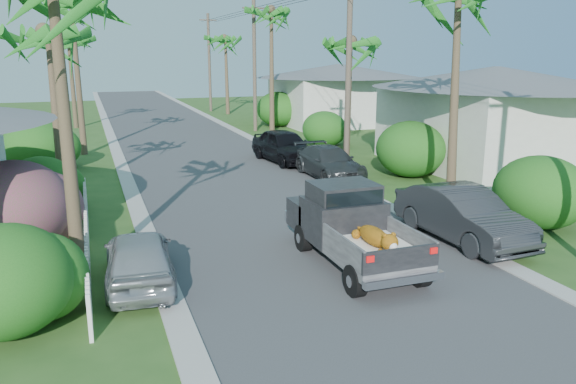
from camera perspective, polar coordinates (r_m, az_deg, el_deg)
name	(u,v)px	position (r m, az deg, el deg)	size (l,w,h in m)	color
ground	(370,298)	(13.13, 8.30, -10.59)	(120.00, 120.00, 0.00)	#2D501E
road	(184,141)	(36.35, -10.49, 5.14)	(8.00, 100.00, 0.02)	#38383A
curb_left	(114,144)	(35.92, -17.29, 4.67)	(0.60, 100.00, 0.06)	#A5A39E
curb_right	(249,137)	(37.27, -3.94, 5.58)	(0.60, 100.00, 0.06)	#A5A39E
pickup_truck	(348,224)	(15.02, 6.07, -3.21)	(1.98, 5.12, 2.06)	black
parked_car_rn	(462,215)	(17.28, 17.28, -2.26)	(1.67, 4.78, 1.57)	#292A2D
parked_car_rm	(329,163)	(25.07, 4.22, 2.99)	(1.90, 4.66, 1.35)	#2C2F31
parked_car_rf	(284,146)	(28.62, -0.38, 4.69)	(1.94, 4.83, 1.64)	black
parked_car_ln	(139,258)	(13.93, -14.89, -6.48)	(1.58, 3.92, 1.34)	#A5A6AC
palm_l_b	(48,32)	(22.52, -23.24, 14.71)	(4.40, 4.40, 7.40)	brown
palm_l_c	(71,3)	(32.58, -21.16, 17.43)	(4.40, 4.40, 9.20)	brown
palm_l_d	(68,38)	(44.51, -21.43, 14.32)	(4.40, 4.40, 7.70)	brown
palm_r_b	(350,42)	(28.33, 6.29, 14.93)	(4.40, 4.40, 7.20)	brown
palm_r_c	(271,11)	(38.49, -1.72, 17.93)	(4.40, 4.40, 9.40)	brown
palm_r_d	(226,38)	(51.97, -6.36, 15.30)	(4.40, 4.40, 8.00)	brown
shrub_l_a	(5,280)	(12.40, -26.80, -8.02)	(2.60, 2.86, 2.20)	#1A4D16
shrub_l_b	(15,208)	(17.12, -26.02, -1.43)	(3.00, 3.30, 2.60)	#B0196C
shrub_l_c	(41,186)	(21.02, -23.80, 0.60)	(2.40, 2.64, 2.00)	#1A4D16
shrub_l_d	(38,146)	(28.89, -24.08, 4.32)	(3.20, 3.52, 2.40)	#1A4D16
shrub_r_a	(541,192)	(19.45, 24.29, 0.00)	(2.80, 3.08, 2.30)	#1A4D16
shrub_r_b	(410,149)	(25.74, 12.33, 4.29)	(3.00, 3.30, 2.50)	#1A4D16
shrub_r_c	(324,129)	(33.53, 3.71, 6.41)	(2.60, 2.86, 2.10)	#1A4D16
shrub_r_d	(278,109)	(42.96, -1.02, 8.42)	(3.20, 3.52, 2.60)	#1A4D16
picket_fence	(87,234)	(16.73, -19.77, -4.01)	(0.10, 11.00, 1.00)	white
house_right_near	(493,120)	(29.45, 20.08, 6.86)	(8.00, 9.00, 4.80)	silver
house_right_far	(338,96)	(44.74, 5.14, 9.65)	(9.00, 8.00, 4.60)	silver
utility_pole_b	(348,72)	(26.10, 6.15, 12.06)	(1.60, 0.26, 9.00)	brown
utility_pole_c	(255,65)	(40.13, -3.42, 12.74)	(1.60, 0.26, 9.00)	brown
utility_pole_d	(209,62)	(54.68, -7.99, 12.94)	(1.60, 0.26, 9.00)	brown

